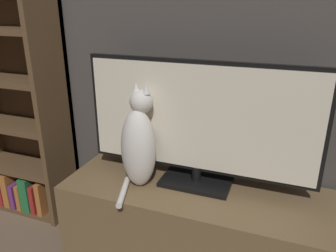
# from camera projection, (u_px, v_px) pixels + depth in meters

# --- Properties ---
(tv_stand) EXTENTS (1.37, 0.46, 0.42)m
(tv_stand) POSITION_uv_depth(u_px,v_px,m) (204.00, 228.00, 1.61)
(tv_stand) COLOR brown
(tv_stand) RESTS_ON ground_plane
(tv) EXTENTS (1.10, 0.20, 0.60)m
(tv) POSITION_uv_depth(u_px,v_px,m) (198.00, 123.00, 1.50)
(tv) COLOR black
(tv) RESTS_ON tv_stand
(cat) EXTENTS (0.21, 0.32, 0.50)m
(cat) POSITION_uv_depth(u_px,v_px,m) (139.00, 144.00, 1.52)
(cat) COLOR silver
(cat) RESTS_ON tv_stand
(bookshelf) EXTENTS (0.60, 0.28, 1.40)m
(bookshelf) POSITION_uv_depth(u_px,v_px,m) (20.00, 115.00, 1.99)
(bookshelf) COLOR brown
(bookshelf) RESTS_ON ground_plane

